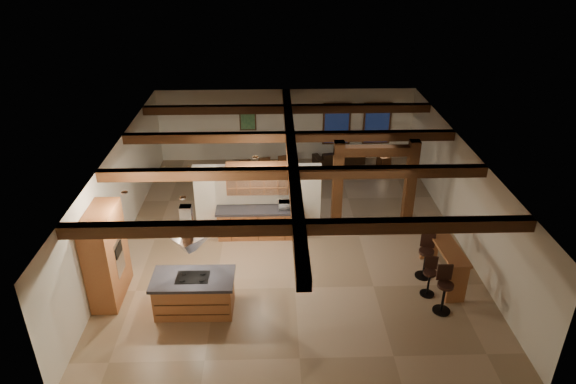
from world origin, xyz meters
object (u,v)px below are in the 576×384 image
dining_table (268,186)px  bar_counter (444,255)px  sofa (339,157)px  kitchen_island (194,293)px

dining_table → bar_counter: bearing=-27.8°
dining_table → bar_counter: 6.87m
dining_table → sofa: bearing=62.6°
kitchen_island → dining_table: bearing=74.0°
sofa → dining_table: bearing=29.0°
sofa → kitchen_island: bearing=48.4°
dining_table → sofa: 3.82m
dining_table → sofa: size_ratio=0.88×
dining_table → sofa: dining_table is taller
kitchen_island → sofa: (4.55, 8.73, -0.20)m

